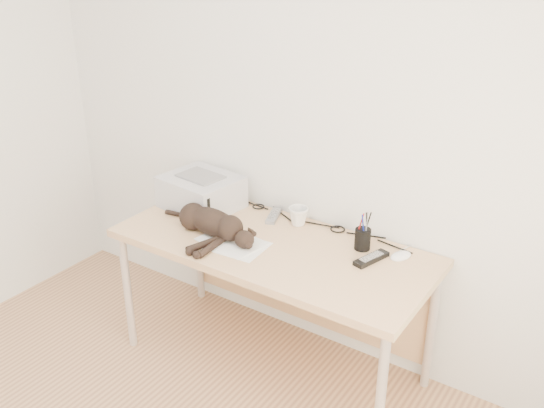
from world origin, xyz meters
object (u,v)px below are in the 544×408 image
Objects in this scene: printer at (201,192)px; mouse at (401,254)px; desk at (281,260)px; mug at (298,216)px; cat at (209,223)px; pen_cup at (363,239)px.

printer reaches higher than mouse.
desk is 0.25m from mug.
mug is 0.59m from mouse.
cat is (0.25, -0.24, -0.03)m from printer.
desk is 15.15× the size of mug.
pen_cup is (0.96, 0.06, -0.04)m from printer.
pen_cup is (0.40, -0.05, 0.01)m from mug.
desk is 2.49× the size of cat.
mug is (-0.00, 0.16, 0.18)m from desk.
mouse is at bearing 13.63° from desk.
printer is 2.18× the size of pen_cup.
cat reaches higher than mouse.
cat is 3.24× the size of pen_cup.
pen_cup is 0.20m from mouse.
cat is at bearing -138.58° from mouse.
printer is at bearing -154.00° from mouse.
printer is 0.67× the size of cat.
cat is at bearing -132.68° from mug.
pen_cup is at bearing -7.31° from mug.
pen_cup is (0.71, 0.29, -0.01)m from cat.
desk is at bearing 34.68° from cat.
mouse is at bearing -2.32° from mug.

